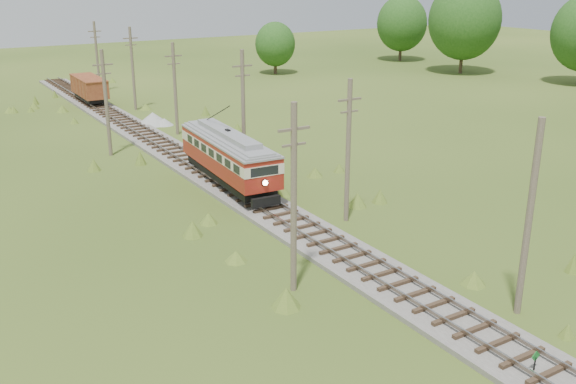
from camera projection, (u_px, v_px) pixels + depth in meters
railbed_main at (191, 162)px, 50.18m from camera, size 3.60×96.00×0.57m
switch_marker at (535, 361)px, 23.71m from camera, size 0.45×0.06×1.08m
streetcar at (228, 153)px, 43.93m from camera, size 3.53×11.86×5.37m
gondola at (89, 88)px, 72.69m from camera, size 2.63×7.76×2.56m
gravel_pile at (155, 119)px, 63.50m from camera, size 3.30×3.50×1.20m
utility_pole_r_1 at (529, 220)px, 26.95m from camera, size 0.30×0.30×8.80m
utility_pole_r_2 at (348, 150)px, 37.53m from camera, size 1.60×0.30×8.60m
utility_pole_r_3 at (243, 109)px, 47.91m from camera, size 1.60×0.30×9.00m
utility_pole_r_4 at (175, 88)px, 58.40m from camera, size 1.60×0.30×8.40m
utility_pole_r_5 at (133, 68)px, 69.01m from camera, size 1.60×0.30×8.90m
utility_pole_r_6 at (97, 56)px, 79.43m from camera, size 1.60×0.30×8.70m
utility_pole_l_a at (294, 198)px, 28.92m from camera, size 1.60×0.30×9.00m
utility_pole_l_b at (106, 102)px, 51.43m from camera, size 1.60×0.30×8.60m
tree_right_4 at (465, 20)px, 93.78m from camera, size 10.50×10.50×13.53m
tree_right_5 at (402, 23)px, 108.19m from camera, size 8.40×8.40×10.82m
tree_mid_b at (275, 44)px, 94.33m from camera, size 5.88×5.88×7.57m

